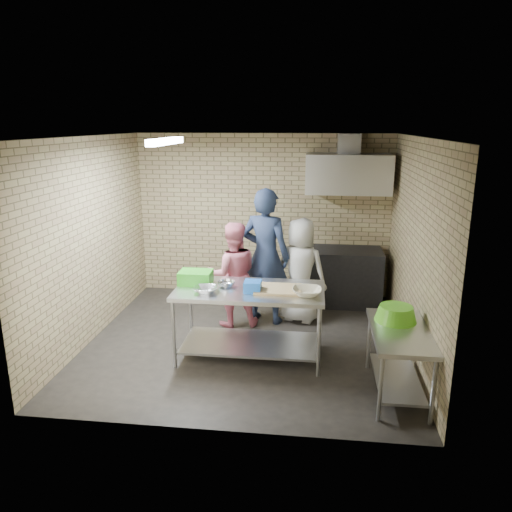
{
  "coord_description": "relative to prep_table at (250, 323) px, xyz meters",
  "views": [
    {
      "loc": [
        0.86,
        -6.04,
        2.87
      ],
      "look_at": [
        0.1,
        0.2,
        1.15
      ],
      "focal_mm": 34.43,
      "sensor_mm": 36.0,
      "label": 1
    }
  ],
  "objects": [
    {
      "name": "floor",
      "position": [
        -0.1,
        0.43,
        -0.45
      ],
      "size": [
        4.2,
        4.2,
        0.0
      ],
      "primitive_type": "plane",
      "color": "black",
      "rests_on": "ground"
    },
    {
      "name": "ceiling",
      "position": [
        -0.1,
        0.43,
        2.25
      ],
      "size": [
        4.2,
        4.2,
        0.0
      ],
      "primitive_type": "plane",
      "rotation": [
        3.14,
        0.0,
        0.0
      ],
      "color": "black",
      "rests_on": "ground"
    },
    {
      "name": "back_wall",
      "position": [
        -0.1,
        2.43,
        0.9
      ],
      "size": [
        4.2,
        0.06,
        2.7
      ],
      "primitive_type": "cube",
      "color": "#9D8F62",
      "rests_on": "ground"
    },
    {
      "name": "front_wall",
      "position": [
        -0.1,
        -1.57,
        0.9
      ],
      "size": [
        4.2,
        0.06,
        2.7
      ],
      "primitive_type": "cube",
      "color": "#9D8F62",
      "rests_on": "ground"
    },
    {
      "name": "left_wall",
      "position": [
        -2.2,
        0.43,
        0.9
      ],
      "size": [
        0.06,
        4.0,
        2.7
      ],
      "primitive_type": "cube",
      "color": "#9D8F62",
      "rests_on": "ground"
    },
    {
      "name": "right_wall",
      "position": [
        2.0,
        0.43,
        0.9
      ],
      "size": [
        0.06,
        4.0,
        2.7
      ],
      "primitive_type": "cube",
      "color": "#9D8F62",
      "rests_on": "ground"
    },
    {
      "name": "prep_table",
      "position": [
        0.0,
        0.0,
        0.0
      ],
      "size": [
        1.81,
        0.91,
        0.91
      ],
      "primitive_type": "cube",
      "color": "silver",
      "rests_on": "floor"
    },
    {
      "name": "side_counter",
      "position": [
        1.7,
        -0.67,
        -0.08
      ],
      "size": [
        0.6,
        1.2,
        0.75
      ],
      "primitive_type": "cube",
      "color": "silver",
      "rests_on": "floor"
    },
    {
      "name": "stove",
      "position": [
        1.25,
        2.08,
        -0.0
      ],
      "size": [
        1.2,
        0.7,
        0.9
      ],
      "primitive_type": "cube",
      "color": "black",
      "rests_on": "floor"
    },
    {
      "name": "range_hood",
      "position": [
        1.25,
        2.13,
        1.65
      ],
      "size": [
        1.3,
        0.6,
        0.6
      ],
      "primitive_type": "cube",
      "color": "silver",
      "rests_on": "back_wall"
    },
    {
      "name": "hood_duct",
      "position": [
        1.25,
        2.28,
        2.1
      ],
      "size": [
        0.35,
        0.3,
        0.3
      ],
      "primitive_type": "cube",
      "color": "#A5A8AD",
      "rests_on": "back_wall"
    },
    {
      "name": "wall_shelf",
      "position": [
        1.55,
        2.32,
        1.47
      ],
      "size": [
        0.8,
        0.2,
        0.04
      ],
      "primitive_type": "cube",
      "color": "#3F2B19",
      "rests_on": "back_wall"
    },
    {
      "name": "fluorescent_fixture",
      "position": [
        -1.1,
        0.43,
        2.19
      ],
      "size": [
        0.1,
        1.25,
        0.08
      ],
      "primitive_type": "cube",
      "color": "white",
      "rests_on": "ceiling"
    },
    {
      "name": "green_crate",
      "position": [
        -0.7,
        0.12,
        0.53
      ],
      "size": [
        0.4,
        0.3,
        0.16
      ],
      "primitive_type": "cube",
      "color": "green",
      "rests_on": "prep_table"
    },
    {
      "name": "blue_tub",
      "position": [
        0.05,
        -0.1,
        0.52
      ],
      "size": [
        0.2,
        0.2,
        0.13
      ],
      "primitive_type": "cube",
      "color": "blue",
      "rests_on": "prep_table"
    },
    {
      "name": "cutting_board",
      "position": [
        0.35,
        -0.02,
        0.47
      ],
      "size": [
        0.55,
        0.42,
        0.03
      ],
      "primitive_type": "cube",
      "color": "tan",
      "rests_on": "prep_table"
    },
    {
      "name": "mixing_bowl_a",
      "position": [
        -0.5,
        -0.2,
        0.49
      ],
      "size": [
        0.29,
        0.29,
        0.07
      ],
      "primitive_type": "imported",
      "rotation": [
        0.0,
        0.0,
        0.02
      ],
      "color": "silver",
      "rests_on": "prep_table"
    },
    {
      "name": "mixing_bowl_b",
      "position": [
        -0.3,
        0.05,
        0.49
      ],
      "size": [
        0.22,
        0.22,
        0.07
      ],
      "primitive_type": "imported",
      "rotation": [
        0.0,
        0.0,
        0.02
      ],
      "color": "silver",
      "rests_on": "prep_table"
    },
    {
      "name": "ceramic_bowl",
      "position": [
        0.7,
        -0.15,
        0.5
      ],
      "size": [
        0.35,
        0.35,
        0.09
      ],
      "primitive_type": "imported",
      "rotation": [
        0.0,
        0.0,
        0.02
      ],
      "color": "beige",
      "rests_on": "prep_table"
    },
    {
      "name": "green_basin",
      "position": [
        1.68,
        -0.42,
        0.38
      ],
      "size": [
        0.46,
        0.46,
        0.17
      ],
      "primitive_type": null,
      "color": "#59C626",
      "rests_on": "side_counter"
    },
    {
      "name": "bottle_red",
      "position": [
        1.3,
        2.32,
        1.58
      ],
      "size": [
        0.07,
        0.07,
        0.18
      ],
      "primitive_type": "cylinder",
      "color": "#B22619",
      "rests_on": "wall_shelf"
    },
    {
      "name": "bottle_green",
      "position": [
        1.7,
        2.32,
        1.56
      ],
      "size": [
        0.06,
        0.06,
        0.15
      ],
      "primitive_type": "cylinder",
      "color": "green",
      "rests_on": "wall_shelf"
    },
    {
      "name": "man_navy",
      "position": [
        0.07,
        1.2,
        0.54
      ],
      "size": [
        0.83,
        0.67,
        1.99
      ],
      "primitive_type": "imported",
      "rotation": [
        0.0,
        0.0,
        2.83
      ],
      "color": "#131931",
      "rests_on": "floor"
    },
    {
      "name": "woman_pink",
      "position": [
        -0.37,
        0.98,
        0.31
      ],
      "size": [
        0.87,
        0.75,
        1.53
      ],
      "primitive_type": "imported",
      "rotation": [
        0.0,
        0.0,
        3.4
      ],
      "color": "pink",
      "rests_on": "floor"
    },
    {
      "name": "woman_white",
      "position": [
        0.58,
        1.26,
        0.32
      ],
      "size": [
        0.87,
        0.7,
        1.55
      ],
      "primitive_type": "imported",
      "rotation": [
        0.0,
        0.0,
        2.83
      ],
      "color": "silver",
      "rests_on": "floor"
    }
  ]
}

